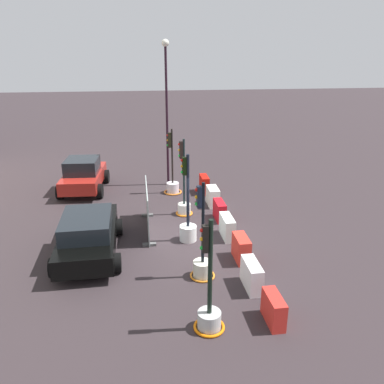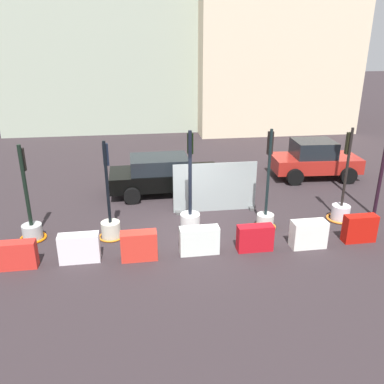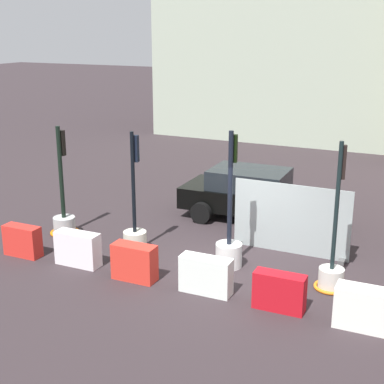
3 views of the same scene
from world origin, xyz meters
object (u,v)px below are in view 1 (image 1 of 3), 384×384
object	(u,v)px
traffic_light_1	(202,262)
traffic_light_2	(188,224)
traffic_light_3	(184,202)
construction_barrier_4	(220,211)
construction_barrier_0	(274,309)
car_red_compact	(83,175)
car_black_sedan	(88,234)
construction_barrier_3	(227,227)
construction_barrier_2	(241,248)
street_lamp_post	(166,97)
traffic_light_0	(209,311)
construction_barrier_6	(204,184)
traffic_light_4	(173,183)
construction_barrier_5	(213,196)
construction_barrier_1	(252,275)

from	to	relation	value
traffic_light_1	traffic_light_2	size ratio (longest dim) A/B	0.94
traffic_light_3	construction_barrier_4	bearing A→B (deg)	-118.45
construction_barrier_0	car_red_compact	distance (m)	12.86
car_black_sedan	car_red_compact	world-z (taller)	car_red_compact
construction_barrier_3	traffic_light_2	bearing A→B (deg)	92.22
construction_barrier_2	street_lamp_post	distance (m)	9.54
traffic_light_1	traffic_light_2	xyz separation A→B (m)	(2.57, 0.13, 0.12)
street_lamp_post	traffic_light_0	bearing A→B (deg)	-179.39
car_red_compact	traffic_light_1	bearing A→B (deg)	-151.99
construction_barrier_0	street_lamp_post	size ratio (longest dim) A/B	0.14
traffic_light_0	construction_barrier_0	xyz separation A→B (m)	(0.02, -1.72, -0.15)
construction_barrier_4	street_lamp_post	world-z (taller)	street_lamp_post
construction_barrier_6	car_black_sedan	world-z (taller)	car_black_sedan
traffic_light_4	street_lamp_post	size ratio (longest dim) A/B	0.45
traffic_light_4	construction_barrier_3	distance (m)	5.50
traffic_light_2	car_black_sedan	world-z (taller)	traffic_light_2
traffic_light_3	construction_barrier_0	xyz separation A→B (m)	(-7.51, -1.48, -0.18)
traffic_light_3	traffic_light_4	world-z (taller)	traffic_light_3
traffic_light_1	construction_barrier_5	xyz separation A→B (m)	(5.97, -1.46, -0.11)
traffic_light_4	construction_barrier_0	xyz separation A→B (m)	(-10.31, -1.74, -0.10)
construction_barrier_2	construction_barrier_4	xyz separation A→B (m)	(3.43, 0.04, -0.03)
construction_barrier_2	construction_barrier_3	xyz separation A→B (m)	(1.76, 0.09, -0.01)
car_black_sedan	street_lamp_post	world-z (taller)	street_lamp_post
traffic_light_4	car_black_sedan	xyz separation A→B (m)	(-5.92, 3.46, 0.29)
street_lamp_post	construction_barrier_6	bearing A→B (deg)	-132.53
traffic_light_2	construction_barrier_5	distance (m)	3.76
construction_barrier_5	traffic_light_0	bearing A→B (deg)	168.65
traffic_light_0	construction_barrier_2	world-z (taller)	traffic_light_0
construction_barrier_6	car_black_sedan	xyz separation A→B (m)	(-5.72, 5.05, 0.35)
traffic_light_2	construction_barrier_1	xyz separation A→B (m)	(-3.37, -1.51, -0.23)
traffic_light_0	construction_barrier_1	world-z (taller)	traffic_light_0
car_black_sedan	street_lamp_post	distance (m)	8.88
construction_barrier_5	car_black_sedan	size ratio (longest dim) A/B	0.24
construction_barrier_5	car_red_compact	xyz separation A→B (m)	(2.86, 6.16, 0.42)
traffic_light_4	construction_barrier_1	size ratio (longest dim) A/B	2.87
traffic_light_2	car_black_sedan	distance (m)	3.62
traffic_light_2	construction_barrier_4	world-z (taller)	traffic_light_2
street_lamp_post	traffic_light_2	bearing A→B (deg)	-178.15
traffic_light_1	traffic_light_2	bearing A→B (deg)	2.98
construction_barrier_3	car_red_compact	distance (m)	8.70
construction_barrier_5	street_lamp_post	distance (m)	5.63
street_lamp_post	construction_barrier_5	bearing A→B (deg)	-151.03
traffic_light_3	construction_barrier_5	size ratio (longest dim) A/B	3.18
construction_barrier_3	construction_barrier_4	bearing A→B (deg)	-1.68
traffic_light_3	car_red_compact	distance (m)	6.03
traffic_light_0	construction_barrier_6	distance (m)	10.26
traffic_light_3	construction_barrier_2	bearing A→B (deg)	-160.68
construction_barrier_6	car_red_compact	distance (m)	6.17
traffic_light_1	street_lamp_post	xyz separation A→B (m)	(9.25, 0.35, 4.09)
traffic_light_0	traffic_light_1	distance (m)	2.46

